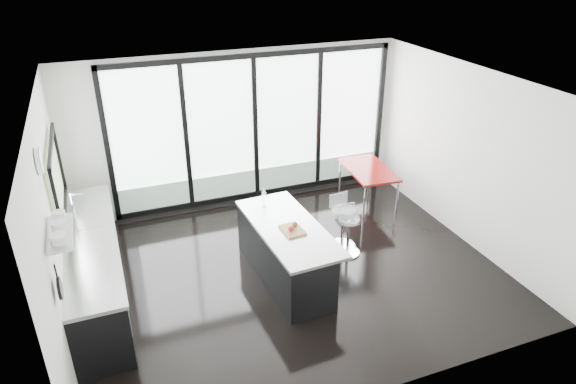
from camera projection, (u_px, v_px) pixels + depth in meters
name	position (u px, v px, depth m)	size (l,w,h in m)	color
floor	(289.00, 270.00, 7.70)	(6.00, 5.00, 0.00)	black
ceiling	(289.00, 86.00, 6.45)	(6.00, 5.00, 0.00)	white
wall_back	(254.00, 135.00, 9.28)	(6.00, 0.09, 2.80)	silver
wall_front	(382.00, 290.00, 4.99)	(6.00, 0.00, 2.80)	silver
wall_left	(55.00, 203.00, 6.26)	(0.26, 5.00, 2.80)	silver
wall_right	(467.00, 156.00, 8.05)	(0.00, 5.00, 2.80)	silver
counter_cabinets	(95.00, 267.00, 6.96)	(0.69, 3.24, 1.36)	black
island	(284.00, 252.00, 7.35)	(0.98, 2.11, 1.10)	black
bar_stool_near	(348.00, 236.00, 7.97)	(0.39, 0.39, 0.63)	silver
bar_stool_far	(343.00, 228.00, 8.13)	(0.43, 0.43, 0.69)	silver
red_table	(367.00, 185.00, 9.52)	(0.73, 1.28, 0.69)	maroon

